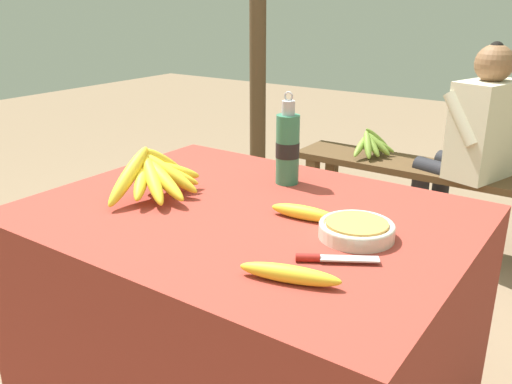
{
  "coord_description": "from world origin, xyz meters",
  "views": [
    {
      "loc": [
        0.83,
        -1.15,
        1.27
      ],
      "look_at": [
        -0.0,
        0.05,
        0.75
      ],
      "focal_mm": 38.0,
      "sensor_mm": 36.0,
      "label": 1
    }
  ],
  "objects_px": {
    "serving_bowl": "(357,229)",
    "banana_bunch_green": "(372,143)",
    "water_bottle": "(288,148)",
    "support_post_near": "(258,11)",
    "knife": "(325,258)",
    "wooden_bench": "(442,182)",
    "banana_bunch_ripe": "(156,174)",
    "loose_banana_front": "(290,274)",
    "loose_banana_side": "(304,213)",
    "seated_vendor": "(473,138)"
  },
  "relations": [
    {
      "from": "serving_bowl",
      "to": "banana_bunch_green",
      "type": "xyz_separation_m",
      "value": [
        -0.62,
        1.56,
        -0.21
      ]
    },
    {
      "from": "water_bottle",
      "to": "support_post_near",
      "type": "bearing_deg",
      "value": 127.54
    },
    {
      "from": "knife",
      "to": "wooden_bench",
      "type": "xyz_separation_m",
      "value": [
        -0.22,
        1.72,
        -0.34
      ]
    },
    {
      "from": "banana_bunch_ripe",
      "to": "loose_banana_front",
      "type": "height_order",
      "value": "banana_bunch_ripe"
    },
    {
      "from": "support_post_near",
      "to": "banana_bunch_green",
      "type": "bearing_deg",
      "value": -13.36
    },
    {
      "from": "serving_bowl",
      "to": "loose_banana_side",
      "type": "height_order",
      "value": "serving_bowl"
    },
    {
      "from": "water_bottle",
      "to": "loose_banana_side",
      "type": "bearing_deg",
      "value": -49.73
    },
    {
      "from": "water_bottle",
      "to": "serving_bowl",
      "type": "bearing_deg",
      "value": -35.57
    },
    {
      "from": "support_post_near",
      "to": "knife",
      "type": "bearing_deg",
      "value": -51.78
    },
    {
      "from": "water_bottle",
      "to": "knife",
      "type": "relative_size",
      "value": 1.71
    },
    {
      "from": "banana_bunch_ripe",
      "to": "support_post_near",
      "type": "height_order",
      "value": "support_post_near"
    },
    {
      "from": "wooden_bench",
      "to": "support_post_near",
      "type": "bearing_deg",
      "value": 170.48
    },
    {
      "from": "wooden_bench",
      "to": "water_bottle",
      "type": "bearing_deg",
      "value": -96.42
    },
    {
      "from": "knife",
      "to": "wooden_bench",
      "type": "distance_m",
      "value": 1.77
    },
    {
      "from": "serving_bowl",
      "to": "support_post_near",
      "type": "xyz_separation_m",
      "value": [
        -1.53,
        1.77,
        0.46
      ]
    },
    {
      "from": "knife",
      "to": "support_post_near",
      "type": "relative_size",
      "value": 0.07
    },
    {
      "from": "water_bottle",
      "to": "support_post_near",
      "type": "height_order",
      "value": "support_post_near"
    },
    {
      "from": "serving_bowl",
      "to": "wooden_bench",
      "type": "relative_size",
      "value": 0.12
    },
    {
      "from": "serving_bowl",
      "to": "water_bottle",
      "type": "distance_m",
      "value": 0.46
    },
    {
      "from": "loose_banana_side",
      "to": "support_post_near",
      "type": "height_order",
      "value": "support_post_near"
    },
    {
      "from": "loose_banana_side",
      "to": "seated_vendor",
      "type": "height_order",
      "value": "seated_vendor"
    },
    {
      "from": "banana_bunch_ripe",
      "to": "wooden_bench",
      "type": "height_order",
      "value": "banana_bunch_ripe"
    },
    {
      "from": "loose_banana_front",
      "to": "serving_bowl",
      "type": "bearing_deg",
      "value": 86.3
    },
    {
      "from": "water_bottle",
      "to": "support_post_near",
      "type": "relative_size",
      "value": 0.12
    },
    {
      "from": "water_bottle",
      "to": "seated_vendor",
      "type": "relative_size",
      "value": 0.27
    },
    {
      "from": "banana_bunch_ripe",
      "to": "loose_banana_side",
      "type": "distance_m",
      "value": 0.47
    },
    {
      "from": "loose_banana_front",
      "to": "wooden_bench",
      "type": "bearing_deg",
      "value": 96.26
    },
    {
      "from": "banana_bunch_green",
      "to": "wooden_bench",
      "type": "bearing_deg",
      "value": -0.46
    },
    {
      "from": "serving_bowl",
      "to": "banana_bunch_green",
      "type": "relative_size",
      "value": 0.57
    },
    {
      "from": "knife",
      "to": "support_post_near",
      "type": "xyz_separation_m",
      "value": [
        -1.53,
        1.94,
        0.47
      ]
    },
    {
      "from": "loose_banana_front",
      "to": "support_post_near",
      "type": "relative_size",
      "value": 0.09
    },
    {
      "from": "knife",
      "to": "banana_bunch_ripe",
      "type": "bearing_deg",
      "value": 139.87
    },
    {
      "from": "loose_banana_side",
      "to": "knife",
      "type": "bearing_deg",
      "value": -49.12
    },
    {
      "from": "loose_banana_front",
      "to": "banana_bunch_green",
      "type": "bearing_deg",
      "value": 108.0
    },
    {
      "from": "serving_bowl",
      "to": "water_bottle",
      "type": "relative_size",
      "value": 0.64
    },
    {
      "from": "serving_bowl",
      "to": "knife",
      "type": "relative_size",
      "value": 1.09
    },
    {
      "from": "serving_bowl",
      "to": "support_post_near",
      "type": "distance_m",
      "value": 2.39
    },
    {
      "from": "loose_banana_side",
      "to": "support_post_near",
      "type": "relative_size",
      "value": 0.08
    },
    {
      "from": "seated_vendor",
      "to": "banana_bunch_green",
      "type": "xyz_separation_m",
      "value": [
        -0.53,
        0.02,
        -0.11
      ]
    },
    {
      "from": "support_post_near",
      "to": "water_bottle",
      "type": "bearing_deg",
      "value": -52.46
    },
    {
      "from": "loose_banana_front",
      "to": "knife",
      "type": "distance_m",
      "value": 0.13
    },
    {
      "from": "water_bottle",
      "to": "knife",
      "type": "xyz_separation_m",
      "value": [
        0.36,
        -0.43,
        -0.11
      ]
    },
    {
      "from": "loose_banana_side",
      "to": "water_bottle",
      "type": "bearing_deg",
      "value": 130.27
    },
    {
      "from": "support_post_near",
      "to": "seated_vendor",
      "type": "bearing_deg",
      "value": -9.34
    },
    {
      "from": "wooden_bench",
      "to": "support_post_near",
      "type": "height_order",
      "value": "support_post_near"
    },
    {
      "from": "loose_banana_front",
      "to": "wooden_bench",
      "type": "height_order",
      "value": "loose_banana_front"
    },
    {
      "from": "seated_vendor",
      "to": "serving_bowl",
      "type": "bearing_deg",
      "value": 110.94
    },
    {
      "from": "serving_bowl",
      "to": "water_bottle",
      "type": "xyz_separation_m",
      "value": [
        -0.37,
        0.26,
        0.09
      ]
    },
    {
      "from": "banana_bunch_ripe",
      "to": "knife",
      "type": "relative_size",
      "value": 2.04
    },
    {
      "from": "knife",
      "to": "support_post_near",
      "type": "height_order",
      "value": "support_post_near"
    }
  ]
}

